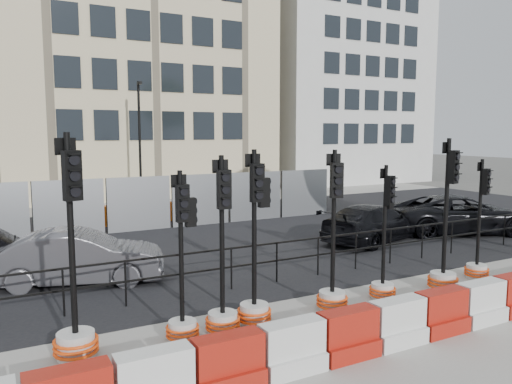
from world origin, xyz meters
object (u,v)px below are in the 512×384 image
traffic_signal_a (75,314)px  traffic_signal_h (478,254)px  traffic_signal_d (255,284)px  car_c (373,223)px

traffic_signal_a → traffic_signal_h: (9.41, -0.05, -0.13)m
traffic_signal_d → traffic_signal_h: bearing=1.7°
traffic_signal_d → traffic_signal_h: (6.23, 0.03, -0.17)m
traffic_signal_a → car_c: 10.94m
traffic_signal_d → traffic_signal_h: traffic_signal_d is taller
traffic_signal_a → traffic_signal_h: traffic_signal_a is taller
traffic_signal_h → car_c: 4.51m
traffic_signal_d → traffic_signal_h: size_ratio=1.11×
traffic_signal_d → traffic_signal_a: bearing=-179.9°
traffic_signal_h → car_c: (0.60, 4.47, 0.01)m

